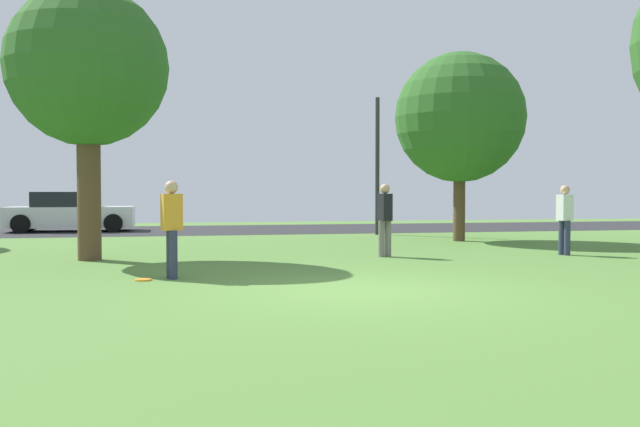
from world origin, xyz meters
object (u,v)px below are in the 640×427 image
Objects in this scene: maple_tree_far at (460,118)px; person_thrower at (172,225)px; street_lamp_post at (377,166)px; person_catcher at (565,217)px; person_walking at (385,217)px; parked_car_white at (70,213)px; frisbee_disc at (143,280)px; oak_tree_right at (88,69)px.

maple_tree_far reaches higher than person_thrower.
person_catcher is at bearing -74.58° from street_lamp_post.
parked_car_white is at bearing 26.54° from person_walking.
street_lamp_post is at bearing 115.37° from maple_tree_far.
person_walking is at bearing 31.42° from frisbee_disc.
oak_tree_right is at bearing 100.24° from person_thrower.
parked_car_white is at bearing 102.57° from frisbee_disc.
frisbee_disc is at bearing 0.03° from person_catcher.
maple_tree_far is at bearing -64.63° from street_lamp_post.
person_catcher is 16.99m from parked_car_white.
maple_tree_far is 5.30m from person_catcher.
person_walking is 13.94m from parked_car_white.
frisbee_disc is (-5.04, -3.08, -0.87)m from person_walking.
oak_tree_right is 5.52m from frisbee_disc.
person_walking is (6.29, -0.53, -3.12)m from oak_tree_right.
person_thrower is 6.04× the size of frisbee_disc.
maple_tree_far is at bearing -50.03° from person_walking.
parked_car_white is (-11.71, 7.15, -2.89)m from maple_tree_far.
person_thrower reaches higher than parked_car_white.
person_thrower is at bearing -122.59° from street_lamp_post.
maple_tree_far is 3.42× the size of person_catcher.
frisbee_disc is at bearing -70.87° from oak_tree_right.
person_walking is (-4.10, 0.44, 0.02)m from person_catcher.
oak_tree_right is 10.41m from maple_tree_far.
person_walking is at bearing -130.37° from maple_tree_far.
street_lamp_post is (8.25, 6.75, -1.75)m from oak_tree_right.
parked_car_white is (-1.94, 10.71, -3.35)m from oak_tree_right.
person_thrower is 1.03× the size of person_catcher.
maple_tree_far is at bearing 25.07° from person_thrower.
maple_tree_far is 14.02m from parked_car_white.
street_lamp_post reaches higher than person_thrower.
maple_tree_far is at bearing -98.30° from person_catcher.
person_catcher reaches higher than parked_car_white.
person_thrower is 1.01× the size of person_walking.
maple_tree_far is 5.99m from person_walking.
oak_tree_right reaches higher than person_thrower.
person_catcher is (0.62, -4.54, -2.67)m from maple_tree_far.
maple_tree_far is 20.04× the size of frisbee_disc.
maple_tree_far is 3.77m from street_lamp_post.
frisbee_disc is (-9.13, -2.63, -0.85)m from person_catcher.
parked_car_white is at bearing 158.79° from street_lamp_post.
person_walking is 5.97m from frisbee_disc.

